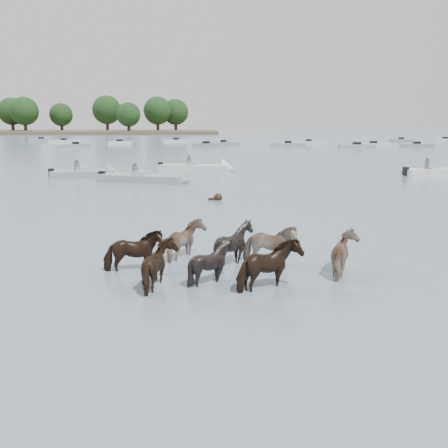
{
  "coord_description": "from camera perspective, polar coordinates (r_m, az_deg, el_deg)",
  "views": [
    {
      "loc": [
        1.58,
        -10.65,
        3.92
      ],
      "look_at": [
        2.51,
        2.82,
        1.1
      ],
      "focal_mm": 39.63,
      "sensor_mm": 36.0,
      "label": 1
    }
  ],
  "objects": [
    {
      "name": "ground",
      "position": [
        11.46,
        -11.74,
        -8.46
      ],
      "size": [
        400.0,
        400.0,
        0.0
      ],
      "primitive_type": "plane",
      "color": "slate",
      "rests_on": "ground"
    },
    {
      "name": "pony_herd",
      "position": [
        12.99,
        0.52,
        -3.64
      ],
      "size": [
        7.03,
        4.3,
        1.4
      ],
      "color": "black",
      "rests_on": "ground"
    },
    {
      "name": "swimming_pony",
      "position": [
        25.08,
        -0.8,
        3.03
      ],
      "size": [
        0.72,
        0.44,
        0.44
      ],
      "color": "black",
      "rests_on": "ground"
    },
    {
      "name": "motorboat_a",
      "position": [
        36.64,
        -14.81,
        5.62
      ],
      "size": [
        5.04,
        1.94,
        1.92
      ],
      "rotation": [
        0.0,
        0.0,
        0.07
      ],
      "color": "gray",
      "rests_on": "ground"
    },
    {
      "name": "motorboat_b",
      "position": [
        32.61,
        -8.19,
        5.16
      ],
      "size": [
        6.37,
        3.49,
        1.92
      ],
      "rotation": [
        0.0,
        0.0,
        -0.33
      ],
      "color": "gray",
      "rests_on": "ground"
    },
    {
      "name": "motorboat_c",
      "position": [
        39.88,
        -2.32,
        6.46
      ],
      "size": [
        6.29,
        2.96,
        1.92
      ],
      "rotation": [
        0.0,
        0.0,
        -0.23
      ],
      "color": "silver",
      "rests_on": "ground"
    },
    {
      "name": "motorboat_d",
      "position": [
        40.18,
        23.69,
        5.53
      ],
      "size": [
        5.08,
        2.36,
        1.92
      ],
      "rotation": [
        0.0,
        0.0,
        0.16
      ],
      "color": "silver",
      "rests_on": "ground"
    },
    {
      "name": "distant_flotilla",
      "position": [
        85.56,
        -5.46,
        9.28
      ],
      "size": [
        107.51,
        29.54,
        0.93
      ],
      "color": "silver",
      "rests_on": "ground"
    }
  ]
}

